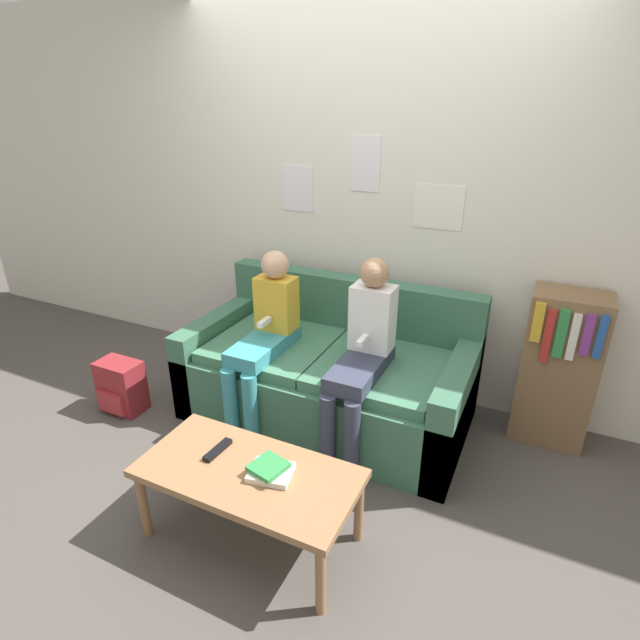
% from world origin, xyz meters
% --- Properties ---
extents(ground_plane, '(10.00, 10.00, 0.00)m').
position_xyz_m(ground_plane, '(0.00, 0.00, 0.00)').
color(ground_plane, '#4C4742').
extents(wall_back, '(8.00, 0.06, 2.60)m').
position_xyz_m(wall_back, '(0.00, 1.12, 1.30)').
color(wall_back, silver).
rests_on(wall_back, ground_plane).
extents(couch, '(1.76, 0.91, 0.84)m').
position_xyz_m(couch, '(0.00, 0.57, 0.29)').
color(couch, '#38664C').
rests_on(couch, ground_plane).
extents(coffee_table, '(1.00, 0.49, 0.40)m').
position_xyz_m(coffee_table, '(0.10, -0.52, 0.35)').
color(coffee_table, '#8E6642').
rests_on(coffee_table, ground_plane).
extents(person_left, '(0.24, 0.61, 1.09)m').
position_xyz_m(person_left, '(-0.33, 0.36, 0.61)').
color(person_left, teal).
rests_on(person_left, ground_plane).
extents(person_right, '(0.24, 0.61, 1.13)m').
position_xyz_m(person_right, '(0.30, 0.36, 0.63)').
color(person_right, '#33384C').
rests_on(person_right, ground_plane).
extents(tv_remote, '(0.05, 0.17, 0.02)m').
position_xyz_m(tv_remote, '(-0.10, -0.47, 0.41)').
color(tv_remote, black).
rests_on(tv_remote, coffee_table).
extents(book_stack, '(0.21, 0.19, 0.05)m').
position_xyz_m(book_stack, '(0.20, -0.50, 0.42)').
color(book_stack, silver).
rests_on(book_stack, coffee_table).
extents(bookshelf, '(0.41, 0.30, 0.94)m').
position_xyz_m(bookshelf, '(1.31, 0.93, 0.48)').
color(bookshelf, brown).
rests_on(bookshelf, ground_plane).
extents(backpack, '(0.29, 0.21, 0.35)m').
position_xyz_m(backpack, '(-1.26, 0.01, 0.17)').
color(backpack, maroon).
rests_on(backpack, ground_plane).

